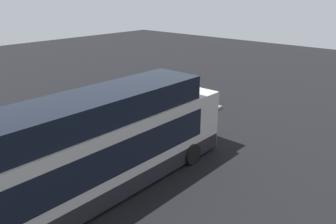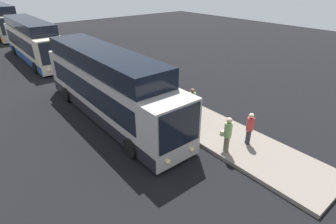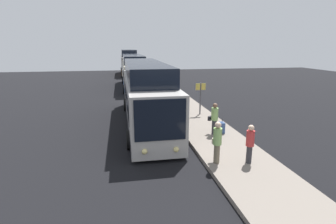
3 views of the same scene
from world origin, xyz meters
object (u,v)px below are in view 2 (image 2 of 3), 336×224
at_px(sign_post, 154,72).
at_px(passenger_boarding, 227,133).
at_px(suitcase, 196,108).
at_px(passenger_with_bags, 192,101).
at_px(bus_lead, 108,88).
at_px(bus_third, 3,23).
at_px(passenger_waiting, 250,127).
at_px(trash_bin, 128,90).
at_px(bus_second, 33,43).

bearing_deg(sign_post, passenger_boarding, -12.12).
bearing_deg(suitcase, passenger_with_bags, -77.52).
height_order(bus_lead, bus_third, bus_third).
xyz_separation_m(passenger_boarding, passenger_waiting, (0.26, 1.32, -0.06)).
relative_size(passenger_waiting, trash_bin, 2.53).
distance_m(passenger_waiting, passenger_with_bags, 3.77).
bearing_deg(suitcase, bus_third, -173.32).
bearing_deg(passenger_waiting, sign_post, -77.84).
xyz_separation_m(bus_lead, bus_second, (-15.37, 0.00, -0.01)).
xyz_separation_m(bus_lead, suitcase, (3.29, 3.91, -1.25)).
bearing_deg(bus_lead, passenger_waiting, 26.44).
relative_size(bus_third, trash_bin, 16.60).
distance_m(bus_third, sign_post, 29.50).
relative_size(passenger_waiting, sign_post, 0.73).
height_order(passenger_waiting, sign_post, sign_post).
bearing_deg(trash_bin, bus_third, -175.53).
xyz_separation_m(passenger_boarding, sign_post, (-7.80, 1.67, 0.47)).
distance_m(bus_lead, bus_third, 30.12).
bearing_deg(trash_bin, passenger_boarding, 0.12).
xyz_separation_m(passenger_boarding, passenger_with_bags, (-3.51, 1.16, -0.03)).
height_order(suitcase, sign_post, sign_post).
height_order(bus_second, passenger_waiting, bus_second).
height_order(bus_lead, passenger_with_bags, bus_lead).
bearing_deg(passenger_boarding, bus_lead, 113.24).
distance_m(passenger_boarding, passenger_with_bags, 3.69).
bearing_deg(passenger_waiting, trash_bin, -66.63).
distance_m(bus_third, trash_bin, 28.66).
distance_m(passenger_with_bags, sign_post, 4.35).
height_order(sign_post, trash_bin, sign_post).
bearing_deg(bus_third, passenger_boarding, 3.48).
height_order(bus_lead, suitcase, bus_lead).
height_order(bus_third, passenger_boarding, bus_third).
bearing_deg(passenger_waiting, passenger_with_bags, -72.86).
relative_size(bus_second, suitcase, 14.59).
bearing_deg(passenger_waiting, bus_second, -66.32).
height_order(suitcase, trash_bin, suitcase).
distance_m(bus_second, passenger_with_bags, 19.09).
height_order(passenger_with_bags, trash_bin, passenger_with_bags).
bearing_deg(bus_lead, passenger_boarding, 18.03).
height_order(passenger_with_bags, sign_post, sign_post).
bearing_deg(bus_third, sign_post, 7.65).
bearing_deg(bus_lead, suitcase, 49.92).
relative_size(bus_third, suitcase, 12.83).
bearing_deg(trash_bin, passenger_waiting, 8.68).
distance_m(suitcase, sign_post, 4.33).
relative_size(passenger_waiting, passenger_with_bags, 0.95).
xyz_separation_m(passenger_waiting, suitcase, (-3.88, 0.35, -0.60)).
xyz_separation_m(passenger_waiting, trash_bin, (-8.75, -1.34, -0.58)).
bearing_deg(passenger_with_bags, bus_lead, 101.05).
bearing_deg(trash_bin, suitcase, 19.06).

